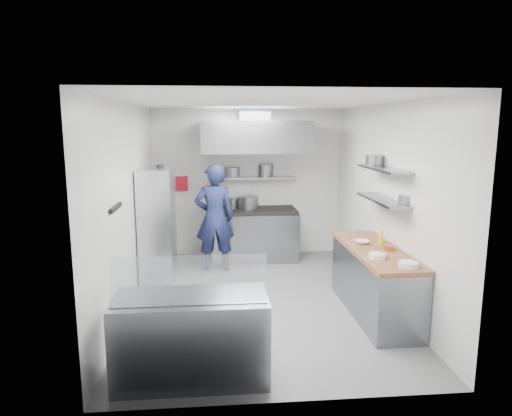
{
  "coord_description": "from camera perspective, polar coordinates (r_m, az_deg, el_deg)",
  "views": [
    {
      "loc": [
        -0.61,
        -6.25,
        2.48
      ],
      "look_at": [
        0.0,
        0.6,
        1.25
      ],
      "focal_mm": 32.0,
      "sensor_mm": 36.0,
      "label": 1
    }
  ],
  "objects": [
    {
      "name": "wall_shelf_lower",
      "position": [
        6.43,
        15.45,
        1.01
      ],
      "size": [
        0.3,
        1.3,
        0.04
      ],
      "primitive_type": "cube",
      "color": "gray",
      "rests_on": "wall_right"
    },
    {
      "name": "red_firebox",
      "position": [
        8.78,
        -9.25,
        3.08
      ],
      "size": [
        0.22,
        0.1,
        0.26
      ],
      "primitive_type": "cube",
      "color": "#B20E22",
      "rests_on": "wall_back"
    },
    {
      "name": "chef",
      "position": [
        7.89,
        -5.19,
        -1.22
      ],
      "size": [
        0.72,
        0.51,
        1.86
      ],
      "primitive_type": "imported",
      "rotation": [
        0.0,
        0.0,
        3.24
      ],
      "color": "#172047",
      "rests_on": "floor"
    },
    {
      "name": "stock_pot_mid",
      "position": [
        8.49,
        -0.96,
        0.65
      ],
      "size": [
        0.37,
        0.37,
        0.24
      ],
      "primitive_type": "cylinder",
      "color": "slate",
      "rests_on": "cooktop"
    },
    {
      "name": "stock_pot_left",
      "position": [
        8.61,
        -2.99,
        0.65
      ],
      "size": [
        0.29,
        0.29,
        0.2
      ],
      "primitive_type": "cylinder",
      "color": "slate",
      "rests_on": "cooktop"
    },
    {
      "name": "rack_jar",
      "position": [
        7.37,
        -11.88,
        4.64
      ],
      "size": [
        0.12,
        0.12,
        0.18
      ],
      "primitive_type": "cylinder",
      "color": "black",
      "rests_on": "wire_rack"
    },
    {
      "name": "prep_counter_top",
      "position": [
        6.23,
        14.75,
        -5.17
      ],
      "size": [
        0.65,
        2.04,
        0.06
      ],
      "primitive_type": "cube",
      "color": "olive",
      "rests_on": "prep_counter_base"
    },
    {
      "name": "floor",
      "position": [
        6.75,
        0.46,
        -11.41
      ],
      "size": [
        5.0,
        5.0,
        0.0
      ],
      "primitive_type": "plane",
      "color": "slate",
      "rests_on": "ground"
    },
    {
      "name": "copper_pan",
      "position": [
        6.19,
        16.31,
        -4.79
      ],
      "size": [
        0.15,
        0.15,
        0.06
      ],
      "primitive_type": "cylinder",
      "color": "#C36037",
      "rests_on": "prep_counter_top"
    },
    {
      "name": "ceiling",
      "position": [
        6.29,
        0.5,
        13.06
      ],
      "size": [
        5.0,
        5.0,
        0.0
      ],
      "primitive_type": "plane",
      "rotation": [
        3.14,
        0.0,
        0.0
      ],
      "color": "silver",
      "rests_on": "wall_back"
    },
    {
      "name": "plate_stack_a",
      "position": [
        5.53,
        18.51,
        -6.69
      ],
      "size": [
        0.22,
        0.22,
        0.06
      ],
      "primitive_type": "cylinder",
      "color": "white",
      "rests_on": "prep_counter_top"
    },
    {
      "name": "over_range_shelf",
      "position": [
        8.67,
        -0.36,
        3.79
      ],
      "size": [
        1.6,
        0.3,
        0.04
      ],
      "primitive_type": "cube",
      "color": "gray",
      "rests_on": "wall_back"
    },
    {
      "name": "wire_rack",
      "position": [
        7.33,
        -12.19,
        -2.33
      ],
      "size": [
        0.5,
        0.9,
        1.85
      ],
      "primitive_type": "cube",
      "color": "silver",
      "rests_on": "floor"
    },
    {
      "name": "shelf_pot_a",
      "position": [
        8.65,
        -2.99,
        4.5
      ],
      "size": [
        0.28,
        0.28,
        0.18
      ],
      "primitive_type": "cylinder",
      "color": "slate",
      "rests_on": "over_range_shelf"
    },
    {
      "name": "prep_counter_base",
      "position": [
        6.37,
        14.56,
        -9.08
      ],
      "size": [
        0.62,
        2.0,
        0.84
      ],
      "primitive_type": "cube",
      "color": "gray",
      "rests_on": "floor"
    },
    {
      "name": "rack_bin_b",
      "position": [
        7.81,
        -11.79,
        1.25
      ],
      "size": [
        0.14,
        0.19,
        0.17
      ],
      "primitive_type": "cube",
      "color": "yellow",
      "rests_on": "wire_rack"
    },
    {
      "name": "squeeze_bottle",
      "position": [
        6.45,
        15.33,
        -3.58
      ],
      "size": [
        0.06,
        0.06,
        0.18
      ],
      "primitive_type": "cylinder",
      "color": "yellow",
      "rests_on": "prep_counter_top"
    },
    {
      "name": "knife_strip",
      "position": [
        5.55,
        -17.13,
        0.03
      ],
      "size": [
        0.04,
        0.55,
        0.05
      ],
      "primitive_type": "cube",
      "color": "black",
      "rests_on": "wall_left"
    },
    {
      "name": "rack_bin_a",
      "position": [
        7.61,
        -11.91,
        -2.82
      ],
      "size": [
        0.16,
        0.2,
        0.18
      ],
      "primitive_type": "cube",
      "color": "white",
      "rests_on": "wire_rack"
    },
    {
      "name": "plate_stack_b",
      "position": [
        5.77,
        14.93,
        -5.79
      ],
      "size": [
        0.2,
        0.2,
        0.06
      ],
      "primitive_type": "cylinder",
      "color": "white",
      "rests_on": "prep_counter_top"
    },
    {
      "name": "hood_duct",
      "position": [
        8.43,
        -0.26,
        11.51
      ],
      "size": [
        0.55,
        0.55,
        0.24
      ],
      "primitive_type": "cube",
      "color": "slate",
      "rests_on": "extractor_hood"
    },
    {
      "name": "mixing_bowl",
      "position": [
        6.42,
        13.07,
        -4.16
      ],
      "size": [
        0.2,
        0.2,
        0.05
      ],
      "primitive_type": "imported",
      "rotation": [
        0.0,
        0.0,
        -0.01
      ],
      "color": "white",
      "rests_on": "prep_counter_top"
    },
    {
      "name": "shelf_pot_d",
      "position": [
        6.78,
        14.56,
        5.84
      ],
      "size": [
        0.24,
        0.24,
        0.14
      ],
      "primitive_type": "cylinder",
      "color": "slate",
      "rests_on": "wall_shelf_upper"
    },
    {
      "name": "extractor_hood",
      "position": [
        8.21,
        -0.13,
        8.89
      ],
      "size": [
        1.9,
        1.15,
        0.55
      ],
      "primitive_type": "cube",
      "color": "gray",
      "rests_on": "wall_back"
    },
    {
      "name": "wall_front",
      "position": [
        3.95,
        4.01,
        -5.79
      ],
      "size": [
        3.6,
        2.8,
        0.02
      ],
      "primitive_type": "cube",
      "rotation": [
        -1.57,
        0.0,
        0.0
      ],
      "color": "white",
      "rests_on": "floor"
    },
    {
      "name": "shelf_pot_b",
      "position": [
        8.86,
        1.21,
        4.77
      ],
      "size": [
        0.3,
        0.3,
        0.22
      ],
      "primitive_type": "cylinder",
      "color": "slate",
      "rests_on": "over_range_shelf"
    },
    {
      "name": "cooktop",
      "position": [
        8.52,
        -0.22,
        -0.33
      ],
      "size": [
        1.57,
        0.78,
        0.06
      ],
      "primitive_type": "cube",
      "color": "black",
      "rests_on": "gas_range"
    },
    {
      "name": "wall_right",
      "position": [
        6.78,
        15.79,
        0.59
      ],
      "size": [
        2.8,
        5.0,
        0.02
      ],
      "primitive_type": "cube",
      "rotation": [
        1.57,
        0.0,
        -1.57
      ],
      "color": "white",
      "rests_on": "floor"
    },
    {
      "name": "wall_left",
      "position": [
        6.45,
        -15.64,
        0.12
      ],
      "size": [
        2.8,
        5.0,
        0.02
      ],
      "primitive_type": "cube",
      "rotation": [
        1.57,
        0.0,
        1.57
      ],
      "color": "white",
      "rests_on": "floor"
    },
    {
      "name": "display_case",
      "position": [
        4.73,
        -8.03,
        -15.75
      ],
      "size": [
        1.5,
        0.7,
        0.85
      ],
      "primitive_type": "cube",
      "color": "gray",
      "rests_on": "floor"
    },
    {
      "name": "gas_range",
      "position": [
        8.62,
        -0.22,
        -3.47
      ],
      "size": [
        1.6,
        0.8,
        0.9
      ],
      "primitive_type": "cube",
      "color": "gray",
      "rests_on": "floor"
    },
    {
      "name": "shelf_pot_c",
      "position": [
        6.09,
        18.41,
        1.02
      ],
      "size": [
        0.22,
        0.22,
        0.1
      ],
      "primitive_type": "cylinder",
      "color": "slate",
      "rests_on": "wall_shelf_lower"
    },
    {
      "name": "wall_back",
      "position": [
        8.84,
        -1.09,
        3.13
      ],
      "size": [
        3.6,
        2.8,
        0.02
      ],
      "primitive_type": "cube",
      "rotation": [
        1.57,
        0.0,
        0.0
      ],
      "color": "white",
      "rests_on": "floor"
    },
    {
      "name": "display_glass",
      "position": [
        4.37,
        -8.32,
        -8.81
      ],
      "size": [
        1.47,
        0.19,
        0.42
      ],
      "primitive_type": "cube",
      "rotation": [
        -0.38,
        0.0,
        0.0
      ],
      "color": "silver",
      "rests_on": "display_case"
    },
    {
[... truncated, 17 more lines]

